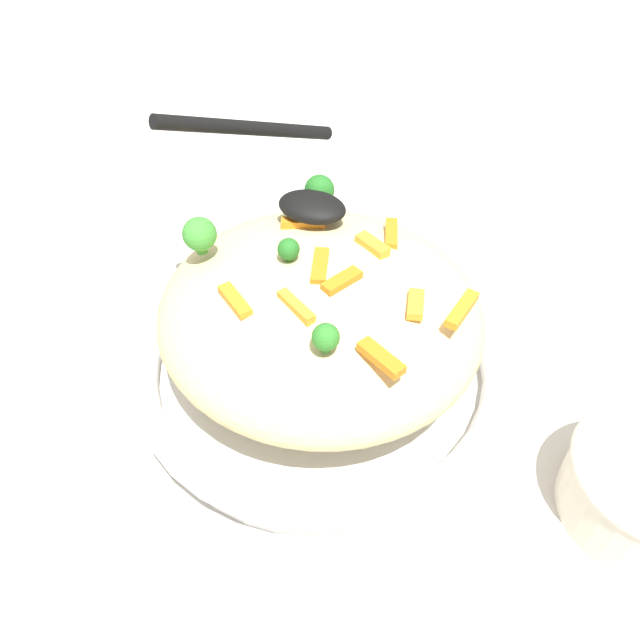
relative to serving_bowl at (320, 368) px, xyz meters
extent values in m
plane|color=beige|center=(0.00, 0.00, -0.03)|extent=(2.40, 2.40, 0.00)
cylinder|color=silver|center=(0.00, 0.00, -0.01)|extent=(0.29, 0.29, 0.03)
torus|color=silver|center=(0.00, 0.00, 0.01)|extent=(0.31, 0.31, 0.02)
torus|color=black|center=(0.00, 0.00, 0.01)|extent=(0.30, 0.30, 0.00)
ellipsoid|color=#DBC689|center=(0.00, 0.00, 0.06)|extent=(0.26, 0.25, 0.10)
cube|color=orange|center=(0.00, 0.00, 0.11)|extent=(0.02, 0.04, 0.01)
cube|color=orange|center=(-0.07, 0.06, 0.11)|extent=(0.04, 0.03, 0.01)
cube|color=orange|center=(0.00, 0.04, 0.11)|extent=(0.03, 0.02, 0.01)
cube|color=orange|center=(-0.11, 0.00, 0.11)|extent=(0.02, 0.04, 0.01)
cube|color=orange|center=(0.03, -0.05, 0.11)|extent=(0.04, 0.02, 0.01)
cube|color=orange|center=(-0.03, -0.04, 0.11)|extent=(0.03, 0.02, 0.01)
cube|color=orange|center=(-0.08, 0.01, 0.11)|extent=(0.02, 0.03, 0.01)
cube|color=orange|center=(-0.02, 0.01, 0.11)|extent=(0.02, 0.03, 0.01)
cube|color=orange|center=(-0.03, -0.07, 0.11)|extent=(0.02, 0.04, 0.01)
cube|color=orange|center=(0.04, 0.05, 0.11)|extent=(0.03, 0.03, 0.01)
cylinder|color=#205B1C|center=(0.02, 0.00, 0.11)|extent=(0.01, 0.01, 0.01)
sphere|color=#236B23|center=(0.02, 0.00, 0.12)|extent=(0.02, 0.02, 0.02)
cylinder|color=#377928|center=(0.09, 0.01, 0.11)|extent=(0.01, 0.01, 0.01)
sphere|color=#3D8E33|center=(0.09, 0.01, 0.12)|extent=(0.03, 0.03, 0.03)
cylinder|color=#296820|center=(-0.03, 0.07, 0.11)|extent=(0.01, 0.01, 0.01)
sphere|color=#2D7A28|center=(-0.03, 0.07, 0.12)|extent=(0.02, 0.02, 0.02)
cylinder|color=#205B1C|center=(0.03, -0.08, 0.11)|extent=(0.01, 0.01, 0.01)
sphere|color=#236B23|center=(0.03, -0.08, 0.12)|extent=(0.03, 0.03, 0.03)
ellipsoid|color=black|center=(0.03, -0.06, 0.12)|extent=(0.06, 0.04, 0.02)
cylinder|color=black|center=(0.10, -0.10, 0.15)|extent=(0.09, 0.16, 0.08)
camera|label=1|loc=(-0.14, 0.34, 0.42)|focal=36.82mm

